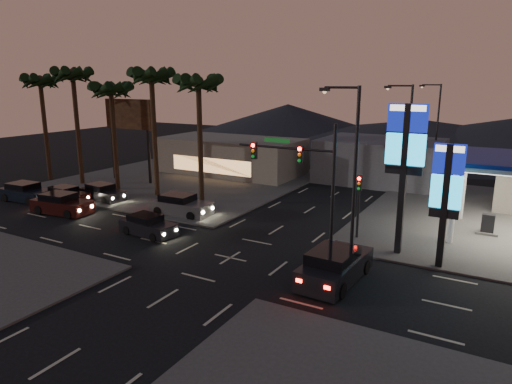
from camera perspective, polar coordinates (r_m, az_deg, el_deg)
The scene contains 26 objects.
ground at distance 27.39m, azimuth -3.23°, elevation -8.22°, with size 140.00×140.00×0.00m, color black.
corner_lot_nw at distance 48.85m, azimuth -8.93°, elevation 1.47°, with size 24.00×24.00×0.12m, color #47443F.
pylon_sign_tall at distance 27.63m, azimuth 18.16°, elevation 5.07°, with size 2.20×0.35×9.00m.
pylon_sign_short at distance 26.58m, azimuth 22.71°, elevation 0.56°, with size 1.60×0.35×7.00m.
traffic_signal_mast at distance 25.89m, azimuth 6.04°, elevation 2.52°, with size 6.10×0.39×8.00m.
pedestal_signal at distance 30.40m, azimuth 12.72°, elevation -0.54°, with size 0.32×0.39×4.30m.
streetlight_near at distance 23.85m, azimuth 11.82°, elevation 2.55°, with size 2.14×0.25×10.00m.
streetlight_mid at distance 36.32m, azimuth 18.19°, elevation 5.87°, with size 2.14×0.25×10.00m.
streetlight_far at distance 50.05m, azimuth 21.48°, elevation 7.55°, with size 2.14×0.25×10.00m.
palm_a at distance 38.38m, azimuth -7.18°, elevation 12.38°, with size 4.41×4.41×10.86m.
palm_b at distance 41.55m, azimuth -12.90°, elevation 12.98°, with size 4.41×4.41×11.46m.
palm_c at distance 45.07m, azimuth -17.64°, elevation 11.33°, with size 4.41×4.41×10.26m.
palm_d at distance 48.81m, azimuth -21.87°, elevation 12.62°, with size 4.41×4.41×11.66m.
palm_e at distance 52.78m, azimuth -25.31°, elevation 11.71°, with size 4.41×4.41×11.06m.
billboard at distance 48.71m, azimuth -15.63°, elevation 8.57°, with size 6.00×0.30×8.50m.
building_far_west at distance 52.15m, azimuth -3.19°, elevation 4.55°, with size 16.00×8.00×4.00m, color #726B5B.
building_far_mid at distance 49.45m, azimuth 15.29°, elevation 3.83°, with size 12.00×9.00×4.40m, color #4C4C51.
hill_left at distance 90.42m, azimuth 4.00°, elevation 9.00°, with size 40.00×40.00×6.00m, color black.
hill_center at distance 82.92m, azimuth 19.89°, elevation 7.12°, with size 60.00×60.00×4.00m, color black.
car_lane_a_front at distance 32.00m, azimuth -13.36°, elevation -4.11°, with size 4.34×2.09×1.38m.
car_lane_a_mid at distance 39.28m, azimuth -23.15°, elevation -1.40°, with size 5.12×2.52×1.62m.
car_lane_a_rear at distance 44.73m, azimuth -26.86°, elevation -0.06°, with size 5.03×2.33×1.61m.
car_lane_b_front at distance 36.20m, azimuth -9.41°, elevation -1.67°, with size 5.11×2.33×1.64m.
car_lane_b_mid at distance 42.40m, azimuth -18.66°, elevation -0.08°, with size 4.59×2.30×1.45m.
car_lane_b_rear at distance 42.76m, azimuth -22.68°, elevation -0.35°, with size 4.29×1.85×1.39m.
suv_station at distance 24.37m, azimuth 9.80°, elevation -9.13°, with size 2.59×5.52×1.80m.
Camera 1 is at (13.82, -21.35, 10.16)m, focal length 32.00 mm.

